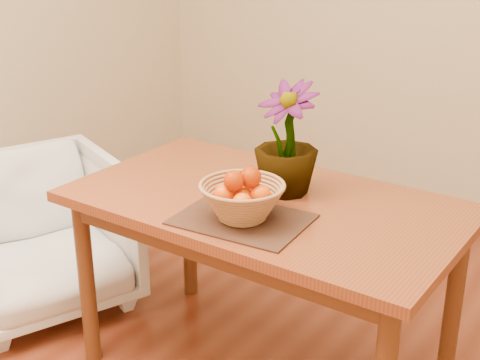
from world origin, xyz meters
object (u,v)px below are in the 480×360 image
Objects in this scene: potted_plant at (286,139)px; armchair at (39,228)px; wicker_basket at (242,203)px; table at (265,221)px.

armchair is (-1.15, -0.23, -0.58)m from potted_plant.
potted_plant is at bearing 91.99° from wicker_basket.
wicker_basket is (0.04, -0.20, 0.15)m from table.
potted_plant is 0.54× the size of armchair.
table is at bearing -61.23° from armchair.
wicker_basket is 0.32m from potted_plant.
potted_plant reaches higher than wicker_basket.
table is 1.85× the size of armchair.
potted_plant is (-0.01, 0.29, 0.14)m from wicker_basket.
armchair is (-1.16, 0.06, -0.43)m from wicker_basket.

